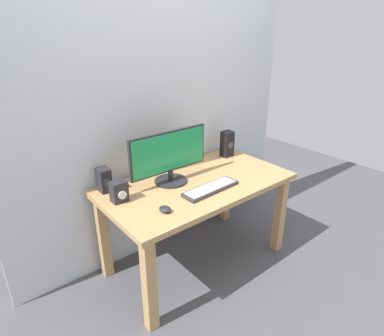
{
  "coord_description": "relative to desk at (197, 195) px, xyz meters",
  "views": [
    {
      "loc": [
        -1.35,
        -1.61,
        1.73
      ],
      "look_at": [
        -0.04,
        0.0,
        0.82
      ],
      "focal_mm": 30.27,
      "sensor_mm": 36.0,
      "label": 1
    }
  ],
  "objects": [
    {
      "name": "desk",
      "position": [
        0.0,
        0.0,
        0.0
      ],
      "size": [
        1.37,
        0.75,
        0.7
      ],
      "color": "tan",
      "rests_on": "ground_plane"
    },
    {
      "name": "speaker_left",
      "position": [
        -0.58,
        0.29,
        0.19
      ],
      "size": [
        0.08,
        0.1,
        0.16
      ],
      "color": "#232328",
      "rests_on": "desk"
    },
    {
      "name": "speaker_right",
      "position": [
        0.53,
        0.23,
        0.22
      ],
      "size": [
        0.09,
        0.09,
        0.22
      ],
      "color": "black",
      "rests_on": "desk"
    },
    {
      "name": "mouse",
      "position": [
        -0.41,
        -0.2,
        0.12
      ],
      "size": [
        0.07,
        0.09,
        0.03
      ],
      "primitive_type": "ellipsoid",
      "rotation": [
        0.0,
        0.0,
        0.12
      ],
      "color": "#232328",
      "rests_on": "desk"
    },
    {
      "name": "audio_controller",
      "position": [
        -0.56,
        0.09,
        0.17
      ],
      "size": [
        0.1,
        0.09,
        0.14
      ],
      "color": "#232328",
      "rests_on": "desk"
    },
    {
      "name": "ground_plane",
      "position": [
        0.0,
        0.0,
        -0.6
      ],
      "size": [
        6.0,
        6.0,
        0.0
      ],
      "primitive_type": "plane",
      "color": "#4C4C51"
    },
    {
      "name": "wall_back",
      "position": [
        0.0,
        0.42,
        0.9
      ],
      "size": [
        2.52,
        0.04,
        3.0
      ],
      "primitive_type": "cube",
      "color": "silver",
      "rests_on": "ground_plane"
    },
    {
      "name": "monitor",
      "position": [
        -0.15,
        0.13,
        0.3
      ],
      "size": [
        0.62,
        0.23,
        0.38
      ],
      "color": "#232328",
      "rests_on": "desk"
    },
    {
      "name": "keyboard_primary",
      "position": [
        -0.01,
        -0.16,
        0.12
      ],
      "size": [
        0.43,
        0.14,
        0.03
      ],
      "color": "#333338",
      "rests_on": "desk"
    }
  ]
}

